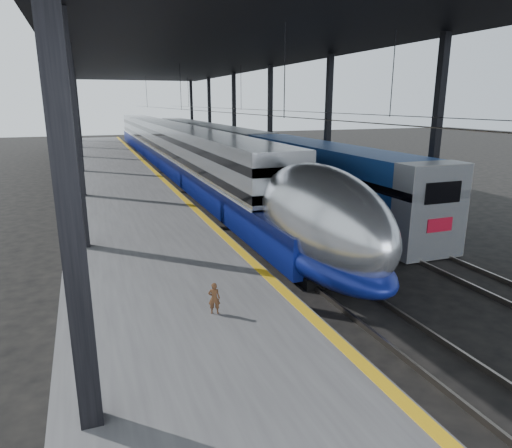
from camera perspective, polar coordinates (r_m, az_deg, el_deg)
ground at (r=14.47m, az=3.98°, el=-9.81°), size 160.00×160.00×0.00m
platform at (r=32.46m, az=-16.72°, el=4.51°), size 6.00×80.00×1.00m
yellow_strip at (r=32.68m, az=-11.87°, el=5.79°), size 0.30×80.00×0.01m
rails at (r=33.99m, az=-3.08°, el=4.85°), size 6.52×80.00×0.16m
canopy at (r=32.91m, az=-7.91°, el=20.20°), size 18.00×75.00×9.47m
tgv_train at (r=42.12m, az=-10.29°, el=9.16°), size 2.89×65.20×4.15m
second_train at (r=42.72m, az=-3.45°, el=9.44°), size 2.76×56.05×3.81m
child at (r=11.38m, az=-5.25°, el=-9.22°), size 0.34×0.28×0.81m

